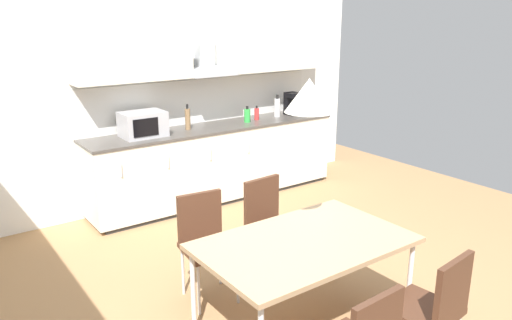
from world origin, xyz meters
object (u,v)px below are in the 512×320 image
object	(u,v)px
bottle_red	(257,114)
bottle_green	(247,115)
bottle_brown	(188,119)
chair_near_right	(435,303)
microwave	(143,124)
dining_table	(305,246)
coffee_maker	(291,103)
chair_far_left	(205,236)
pendant_lamp	(309,95)
bottle_white	(277,107)
chair_far_right	(269,217)

from	to	relation	value
bottle_red	bottle_green	bearing A→B (deg)	-164.02
bottle_brown	chair_near_right	bearing A→B (deg)	-93.65
microwave	dining_table	bearing A→B (deg)	-90.03
coffee_maker	chair_near_right	xyz separation A→B (m)	(-1.83, -3.63, -0.56)
dining_table	chair_far_left	world-z (taller)	chair_far_left
bottle_brown	dining_table	size ratio (longest dim) A/B	0.20
coffee_maker	bottle_red	size ratio (longest dim) A/B	1.65
pendant_lamp	bottle_white	bearing A→B (deg)	55.29
pendant_lamp	bottle_red	bearing A→B (deg)	60.30
microwave	coffee_maker	bearing A→B (deg)	0.70
bottle_brown	microwave	bearing A→B (deg)	-178.18
chair_far_left	bottle_green	bearing A→B (deg)	47.33
coffee_maker	chair_far_right	world-z (taller)	coffee_maker
bottle_red	pendant_lamp	distance (m)	3.26
chair_far_right	pendant_lamp	distance (m)	1.52
bottle_white	pendant_lamp	size ratio (longest dim) A/B	0.91
microwave	chair_far_left	xyz separation A→B (m)	(-0.33, -1.90, -0.55)
bottle_red	bottle_white	bearing A→B (deg)	0.46
chair_far_right	chair_far_left	bearing A→B (deg)	-179.97
bottle_brown	dining_table	world-z (taller)	bottle_brown
bottle_brown	pendant_lamp	xyz separation A→B (m)	(-0.57, -2.77, 0.69)
bottle_white	chair_far_right	distance (m)	2.54
bottle_brown	chair_far_left	bearing A→B (deg)	-115.06
bottle_red	pendant_lamp	size ratio (longest dim) A/B	0.57
bottle_red	dining_table	bearing A→B (deg)	-119.70
bottle_green	chair_near_right	bearing A→B (deg)	-106.37
chair_near_right	chair_far_right	xyz separation A→B (m)	(-0.01, 1.70, 0.00)
coffee_maker	bottle_green	bearing A→B (deg)	-174.69
bottle_red	bottle_brown	bearing A→B (deg)	179.36
dining_table	chair_far_left	size ratio (longest dim) A/B	1.71
bottle_white	bottle_red	world-z (taller)	bottle_white
bottle_brown	chair_far_right	distance (m)	2.01
chair_near_right	pendant_lamp	distance (m)	1.53
microwave	chair_near_right	bearing A→B (deg)	-84.58
bottle_white	chair_far_right	bearing A→B (deg)	-129.64
microwave	coffee_maker	size ratio (longest dim) A/B	1.60
bottle_red	dining_table	world-z (taller)	bottle_red
bottle_white	pendant_lamp	distance (m)	3.43
bottle_brown	chair_near_right	xyz separation A→B (m)	(-0.23, -3.62, -0.54)
bottle_green	bottle_brown	distance (m)	0.82
chair_far_right	pendant_lamp	bearing A→B (deg)	-111.13
bottle_red	microwave	bearing A→B (deg)	-179.75
microwave	chair_near_right	distance (m)	3.66
chair_far_right	pendant_lamp	xyz separation A→B (m)	(-0.33, -0.85, 1.22)
bottle_white	coffee_maker	bearing A→B (deg)	3.69
pendant_lamp	microwave	bearing A→B (deg)	89.97
dining_table	chair_far_left	bearing A→B (deg)	110.93
microwave	bottle_white	world-z (taller)	bottle_white
dining_table	pendant_lamp	distance (m)	1.07
bottle_white	dining_table	distance (m)	3.38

